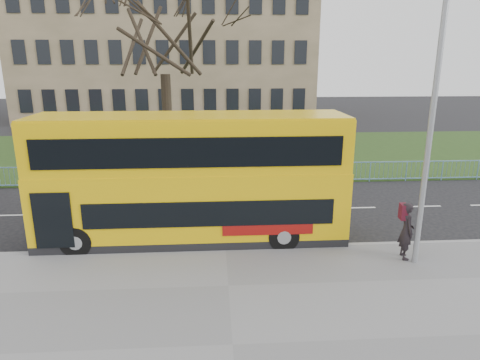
# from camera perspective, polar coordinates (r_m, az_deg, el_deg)

# --- Properties ---
(ground) EXTENTS (120.00, 120.00, 0.00)m
(ground) POSITION_cam_1_polar(r_m,az_deg,el_deg) (16.35, -2.10, -7.10)
(ground) COLOR black
(ground) RESTS_ON ground
(pavement) EXTENTS (80.00, 10.50, 0.12)m
(pavement) POSITION_cam_1_polar(r_m,az_deg,el_deg) (10.43, -0.99, -21.35)
(pavement) COLOR slate
(pavement) RESTS_ON ground
(kerb) EXTENTS (80.00, 0.20, 0.14)m
(kerb) POSITION_cam_1_polar(r_m,az_deg,el_deg) (14.90, -1.93, -9.16)
(kerb) COLOR gray
(kerb) RESTS_ON ground
(grass_verge) EXTENTS (80.00, 15.40, 0.08)m
(grass_verge) POSITION_cam_1_polar(r_m,az_deg,el_deg) (30.03, -2.87, 3.64)
(grass_verge) COLOR #223B15
(grass_verge) RESTS_ON ground
(guard_railing) EXTENTS (40.00, 0.12, 1.10)m
(guard_railing) POSITION_cam_1_polar(r_m,az_deg,el_deg) (22.42, -2.59, 0.78)
(guard_railing) COLOR #70A3C8
(guard_railing) RESTS_ON ground
(bare_tree) EXTENTS (9.12, 9.12, 13.03)m
(bare_tree) POSITION_cam_1_polar(r_m,az_deg,el_deg) (25.19, -10.04, 16.11)
(bare_tree) COLOR black
(bare_tree) RESTS_ON grass_verge
(civic_building) EXTENTS (30.00, 15.00, 14.00)m
(civic_building) POSITION_cam_1_polar(r_m,az_deg,el_deg) (50.27, -9.30, 16.34)
(civic_building) COLOR #79684C
(civic_building) RESTS_ON ground
(yellow_bus) EXTENTS (10.73, 2.60, 4.49)m
(yellow_bus) POSITION_cam_1_polar(r_m,az_deg,el_deg) (15.09, -6.44, 0.54)
(yellow_bus) COLOR yellow
(yellow_bus) RESTS_ON ground
(pedestrian) EXTENTS (0.52, 0.73, 1.88)m
(pedestrian) POSITION_cam_1_polar(r_m,az_deg,el_deg) (14.80, 21.31, -6.31)
(pedestrian) COLOR black
(pedestrian) RESTS_ON pavement
(street_lamp) EXTENTS (1.83, 0.37, 8.62)m
(street_lamp) POSITION_cam_1_polar(r_m,az_deg,el_deg) (13.65, 23.90, 8.11)
(street_lamp) COLOR #92969A
(street_lamp) RESTS_ON pavement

